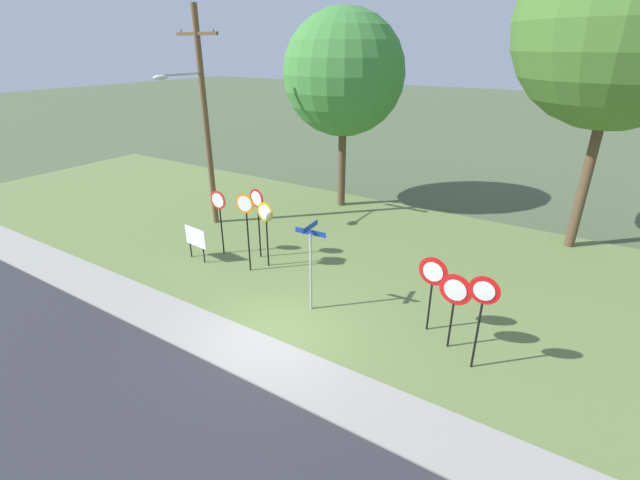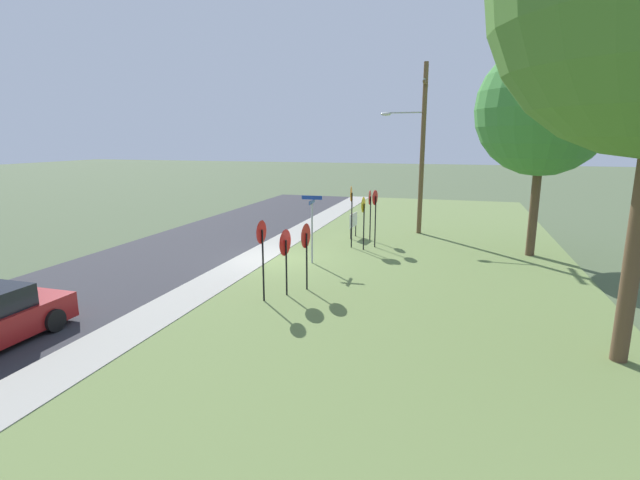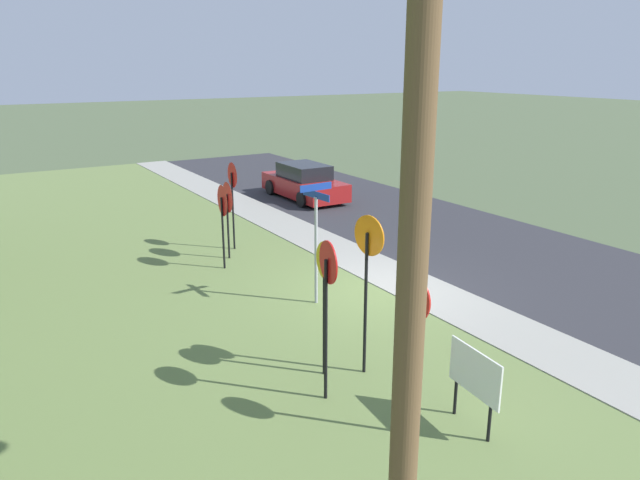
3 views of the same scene
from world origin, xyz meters
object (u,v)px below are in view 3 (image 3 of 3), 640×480
object	(u,v)px
street_name_post	(316,233)
parked_sedan_distant	(304,183)
stop_sign_near_left	(411,320)
stop_sign_far_center	(368,261)
yield_sign_near_right	(223,207)
yield_sign_far_left	(228,203)
yield_sign_near_left	(233,185)
stop_sign_near_right	(326,280)
stop_sign_far_left	(327,287)
notice_board	(474,376)
utility_pole	(435,136)

from	to	relation	value
street_name_post	parked_sedan_distant	size ratio (longest dim) A/B	0.63
stop_sign_near_left	stop_sign_far_center	bearing A→B (deg)	-18.36
yield_sign_near_right	yield_sign_far_left	xyz separation A→B (m)	(0.72, -0.44, -0.07)
yield_sign_near_left	stop_sign_near_right	bearing A→B (deg)	169.65
parked_sedan_distant	stop_sign_near_left	bearing A→B (deg)	155.71
stop_sign_far_left	notice_board	bearing A→B (deg)	-132.64
stop_sign_near_left	stop_sign_far_left	bearing A→B (deg)	17.75
utility_pole	stop_sign_near_left	bearing A→B (deg)	-38.85
yield_sign_far_left	parked_sedan_distant	size ratio (longest dim) A/B	0.50
street_name_post	utility_pole	world-z (taller)	utility_pole
yield_sign_near_right	parked_sedan_distant	world-z (taller)	yield_sign_near_right
yield_sign_near_left	utility_pole	size ratio (longest dim) A/B	0.29
stop_sign_far_center	yield_sign_far_left	distance (m)	7.17
stop_sign_near_left	stop_sign_near_right	world-z (taller)	stop_sign_near_left
stop_sign_far_center	parked_sedan_distant	bearing A→B (deg)	-33.36
yield_sign_near_left	yield_sign_near_right	distance (m)	1.74
stop_sign_near_right	yield_sign_near_left	xyz separation A→B (m)	(7.57, -1.61, 0.16)
utility_pole	notice_board	distance (m)	5.28
yield_sign_near_left	yield_sign_near_right	bearing A→B (deg)	149.57
yield_sign_near_right	street_name_post	bearing A→B (deg)	-161.89
stop_sign_near_left	yield_sign_far_left	bearing A→B (deg)	-8.29
stop_sign_near_left	stop_sign_far_left	distance (m)	1.48
stop_sign_far_left	utility_pole	size ratio (longest dim) A/B	0.31
stop_sign_far_center	utility_pole	world-z (taller)	utility_pole
stop_sign_far_left	utility_pole	xyz separation A→B (m)	(-3.93, 1.55, 2.77)
yield_sign_near_left	yield_sign_far_left	xyz separation A→B (m)	(-0.73, 0.47, -0.31)
stop_sign_near_right	yield_sign_near_right	xyz separation A→B (m)	(6.11, -0.70, -0.07)
stop_sign_far_left	street_name_post	size ratio (longest dim) A/B	0.97
stop_sign_far_left	yield_sign_near_right	world-z (taller)	stop_sign_far_left
stop_sign_far_center	notice_board	distance (m)	2.51
parked_sedan_distant	stop_sign_near_right	bearing A→B (deg)	151.89
stop_sign_near_right	stop_sign_far_center	world-z (taller)	stop_sign_far_center
notice_board	stop_sign_near_left	bearing A→B (deg)	72.18
yield_sign_near_left	street_name_post	size ratio (longest dim) A/B	0.93
stop_sign_near_right	stop_sign_far_left	bearing A→B (deg)	152.39
yield_sign_near_left	parked_sedan_distant	bearing A→B (deg)	-44.49
yield_sign_near_right	utility_pole	size ratio (longest dim) A/B	0.26
stop_sign_near_left	utility_pole	distance (m)	4.35
stop_sign_near_right	yield_sign_near_left	distance (m)	7.74
yield_sign_near_left	notice_board	distance (m)	10.12
stop_sign_near_right	stop_sign_far_center	xyz separation A→B (m)	(-0.31, -0.63, 0.31)
yield_sign_near_right	notice_board	size ratio (longest dim) A/B	1.78
stop_sign_near_left	street_name_post	distance (m)	5.11
yield_sign_far_left	street_name_post	distance (m)	4.02
yield_sign_near_left	street_name_post	world-z (taller)	street_name_post
stop_sign_far_left	utility_pole	world-z (taller)	utility_pole
stop_sign_near_left	yield_sign_near_right	bearing A→B (deg)	-5.81
notice_board	parked_sedan_distant	distance (m)	16.09
yield_sign_near_right	utility_pole	bearing A→B (deg)	170.34
stop_sign_near_right	yield_sign_near_right	distance (m)	6.15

